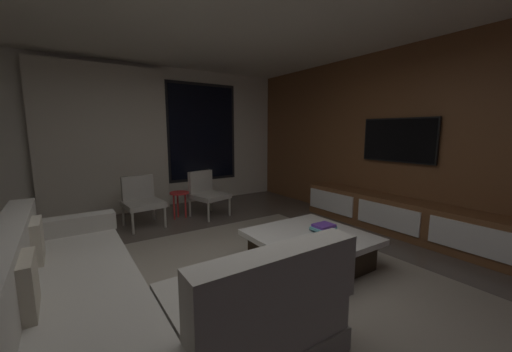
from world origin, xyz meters
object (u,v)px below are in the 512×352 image
Objects in this scene: sectional_couch at (116,301)px; book_stack_on_coffee_table at (323,228)px; coffee_table at (310,249)px; mounted_tv at (398,140)px; accent_chair_near_window at (206,191)px; side_stool at (179,197)px; media_console at (399,217)px; accent_chair_by_curtain at (141,198)px.

book_stack_on_coffee_table is (2.15, 0.06, 0.11)m from sectional_couch.
coffee_table is at bearing 2.40° from sectional_couch.
coffee_table is 1.03× the size of mounted_tv.
accent_chair_near_window reaches higher than side_stool.
sectional_couch is 4.08m from mounted_tv.
book_stack_on_coffee_table is 0.59× the size of side_stool.
media_console is (1.77, 0.02, 0.06)m from coffee_table.
book_stack_on_coffee_table is (0.18, -0.02, 0.22)m from coffee_table.
mounted_tv is at bearing -47.02° from accent_chair_near_window.
accent_chair_by_curtain is at bearing 140.30° from media_console.
sectional_couch is 2.15m from book_stack_on_coffee_table.
sectional_couch is at bearing -106.27° from accent_chair_by_curtain.
sectional_couch is 3.21× the size of accent_chair_by_curtain.
mounted_tv is at bearing 47.52° from media_console.
accent_chair_by_curtain is at bearing 115.94° from coffee_table.
coffee_table is 2.79m from accent_chair_by_curtain.
accent_chair_by_curtain is at bearing 144.23° from mounted_tv.
accent_chair_near_window is 0.70× the size of mounted_tv.
accent_chair_near_window is 1.00× the size of accent_chair_by_curtain.
mounted_tv reaches higher than coffee_table.
sectional_couch reaches higher than accent_chair_near_window.
mounted_tv reaches higher than side_stool.
sectional_couch reaches higher than accent_chair_by_curtain.
media_console is 2.76× the size of mounted_tv.
side_stool is at bearing 2.48° from accent_chair_by_curtain.
mounted_tv is (1.95, 0.22, 1.16)m from coffee_table.
mounted_tv is at bearing 4.35° from sectional_couch.
accent_chair_by_curtain is at bearing -177.52° from side_stool.
mounted_tv is (2.55, -2.31, 0.98)m from side_stool.
media_console is (3.74, 0.10, -0.04)m from sectional_couch.
accent_chair_near_window reaches higher than coffee_table.
coffee_table is at bearing -76.71° from side_stool.
side_stool is (-0.47, 0.07, -0.06)m from accent_chair_near_window.
media_console is (1.59, 0.04, -0.15)m from book_stack_on_coffee_table.
accent_chair_by_curtain is at bearing 73.73° from sectional_couch.
media_console is (1.91, -2.44, -0.18)m from accent_chair_near_window.
book_stack_on_coffee_table is 2.02m from mounted_tv.
side_stool is (1.37, 2.61, 0.08)m from sectional_couch.
book_stack_on_coffee_table is at bearing -178.66° from media_console.
mounted_tv reaches higher than media_console.
coffee_table is 2.60m from side_stool.
coffee_table is at bearing -173.68° from mounted_tv.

